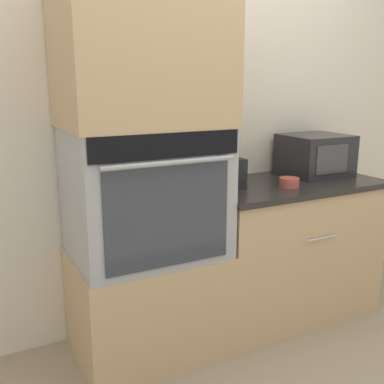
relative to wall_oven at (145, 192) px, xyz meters
name	(u,v)px	position (x,y,z in m)	size (l,w,h in m)	color
ground_plane	(236,357)	(0.39, -0.30, -0.91)	(12.00, 12.00, 0.00)	gray
wall_back	(184,119)	(0.39, 0.33, 0.34)	(8.00, 0.05, 2.50)	beige
oven_cabinet_base	(148,302)	(0.00, 0.00, -0.62)	(0.78, 0.60, 0.58)	tan
wall_oven	(145,192)	(0.00, 0.00, 0.00)	(0.76, 0.64, 0.67)	#9EA0A5
oven_cabinet_upper	(141,45)	(0.00, 0.00, 0.73)	(0.78, 0.60, 0.79)	tan
counter_unit	(285,248)	(0.95, 0.00, -0.47)	(1.13, 0.63, 0.87)	tan
microwave	(315,155)	(1.22, 0.09, 0.09)	(0.40, 0.36, 0.26)	#232326
knife_block	(233,172)	(0.56, 0.04, 0.05)	(0.10, 0.15, 0.21)	black
bowl	(289,183)	(0.84, -0.12, -0.01)	(0.12, 0.12, 0.06)	#B24C42
condiment_jar_near	(214,172)	(0.53, 0.21, 0.02)	(0.05, 0.05, 0.12)	#427047
condiment_jar_mid	(226,173)	(0.62, 0.21, 0.01)	(0.05, 0.05, 0.09)	silver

